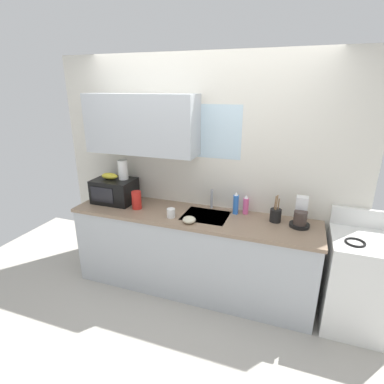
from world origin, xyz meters
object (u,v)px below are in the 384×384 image
(microwave, at_px, (115,191))
(coffee_maker, at_px, (300,215))
(cereal_canister, at_px, (137,200))
(utensil_crock, at_px, (276,215))
(dish_soap_bottle_pink, at_px, (246,205))
(banana_bunch, at_px, (110,176))
(paper_towel_roll, at_px, (123,170))
(stove_range, at_px, (359,283))
(dish_soap_bottle_blue, at_px, (236,204))
(mug_white, at_px, (171,213))
(small_bowl, at_px, (189,220))

(microwave, height_order, coffee_maker, coffee_maker)
(cereal_canister, relative_size, utensil_crock, 0.68)
(coffee_maker, relative_size, cereal_canister, 1.42)
(dish_soap_bottle_pink, bearing_deg, banana_bunch, -173.85)
(paper_towel_roll, height_order, cereal_canister, paper_towel_roll)
(stove_range, relative_size, cereal_canister, 5.50)
(dish_soap_bottle_blue, distance_m, utensil_crock, 0.42)
(stove_range, distance_m, dish_soap_bottle_pink, 1.26)
(microwave, bearing_deg, dish_soap_bottle_pink, 6.41)
(microwave, relative_size, banana_bunch, 2.30)
(dish_soap_bottle_pink, bearing_deg, coffee_maker, -11.14)
(utensil_crock, bearing_deg, mug_white, -165.61)
(cereal_canister, bearing_deg, dish_soap_bottle_pink, 13.04)
(stove_range, distance_m, utensil_crock, 0.97)
(banana_bunch, distance_m, dish_soap_bottle_pink, 1.56)
(cereal_canister, bearing_deg, dish_soap_bottle_blue, 12.37)
(paper_towel_roll, relative_size, dish_soap_bottle_pink, 1.07)
(microwave, xyz_separation_m, utensil_crock, (1.80, 0.07, -0.06))
(banana_bunch, bearing_deg, mug_white, -12.80)
(paper_towel_roll, bearing_deg, utensil_crock, 0.67)
(banana_bunch, bearing_deg, stove_range, -1.00)
(dish_soap_bottle_pink, bearing_deg, stove_range, -10.68)
(paper_towel_roll, xyz_separation_m, utensil_crock, (1.70, 0.02, -0.31))
(banana_bunch, height_order, paper_towel_roll, paper_towel_roll)
(stove_range, relative_size, coffee_maker, 3.86)
(dish_soap_bottle_blue, bearing_deg, dish_soap_bottle_pink, 19.94)
(stove_range, distance_m, mug_white, 1.89)
(small_bowl, bearing_deg, banana_bunch, 166.69)
(coffee_maker, distance_m, mug_white, 1.27)
(stove_range, distance_m, cereal_canister, 2.33)
(stove_range, distance_m, small_bowl, 1.68)
(dish_soap_bottle_pink, bearing_deg, paper_towel_roll, -175.24)
(banana_bunch, xyz_separation_m, mug_white, (0.84, -0.19, -0.26))
(coffee_maker, xyz_separation_m, utensil_crock, (-0.23, 0.01, -0.03))
(small_bowl, bearing_deg, paper_towel_roll, 161.69)
(mug_white, bearing_deg, coffee_maker, 11.30)
(small_bowl, bearing_deg, coffee_maker, 16.78)
(dish_soap_bottle_pink, xyz_separation_m, mug_white, (-0.70, -0.36, -0.05))
(stove_range, relative_size, dish_soap_bottle_pink, 5.24)
(microwave, bearing_deg, paper_towel_roll, 27.17)
(stove_range, distance_m, microwave, 2.67)
(stove_range, relative_size, small_bowl, 8.31)
(banana_bunch, distance_m, paper_towel_roll, 0.18)
(banana_bunch, bearing_deg, paper_towel_roll, 18.43)
(microwave, xyz_separation_m, mug_white, (0.79, -0.19, -0.09))
(dish_soap_bottle_blue, bearing_deg, mug_white, -151.97)
(banana_bunch, bearing_deg, dish_soap_bottle_pink, 6.15)
(banana_bunch, xyz_separation_m, coffee_maker, (2.08, 0.06, -0.20))
(dish_soap_bottle_blue, relative_size, mug_white, 2.53)
(stove_range, bearing_deg, small_bowl, -172.76)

